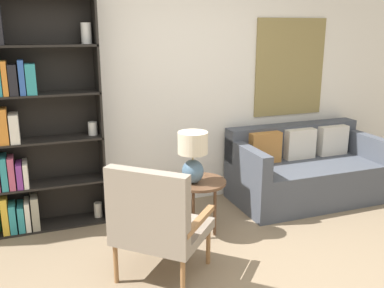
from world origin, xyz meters
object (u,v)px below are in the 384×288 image
(bookshelf, at_px, (24,123))
(couch, at_px, (304,171))
(table_lamp, at_px, (193,154))
(armchair, at_px, (156,220))
(side_table, at_px, (199,187))

(bookshelf, xyz_separation_m, couch, (2.89, -0.27, -0.72))
(couch, distance_m, table_lamp, 1.64)
(bookshelf, height_order, couch, bookshelf)
(table_lamp, bearing_deg, couch, 16.08)
(bookshelf, bearing_deg, table_lamp, -26.91)
(armchair, xyz_separation_m, table_lamp, (0.51, 0.59, 0.29))
(armchair, xyz_separation_m, side_table, (0.59, 0.61, -0.04))
(armchair, distance_m, side_table, 0.85)
(armchair, relative_size, table_lamp, 1.98)
(bookshelf, bearing_deg, armchair, -56.10)
(bookshelf, height_order, armchair, bookshelf)
(armchair, height_order, side_table, armchair)
(side_table, height_order, table_lamp, table_lamp)
(couch, height_order, side_table, couch)
(bookshelf, bearing_deg, couch, -5.25)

